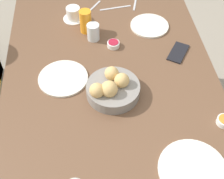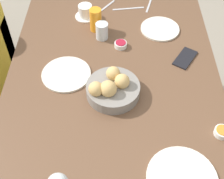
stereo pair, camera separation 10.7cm
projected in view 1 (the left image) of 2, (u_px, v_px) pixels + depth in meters
ground_plane at (112, 161)px, 2.00m from camera, size 10.00×10.00×0.00m
dining_table at (112, 97)px, 1.51m from camera, size 1.57×1.03×0.72m
bread_basket at (111, 88)px, 1.39m from camera, size 0.24×0.24×0.11m
plate_near_left at (193, 170)px, 1.17m from camera, size 0.27×0.27×0.01m
plate_near_right at (149, 26)px, 1.74m from camera, size 0.21×0.21×0.01m
plate_far_center at (63, 78)px, 1.48m from camera, size 0.24×0.24×0.01m
juice_glass at (86, 21)px, 1.67m from camera, size 0.06×0.06×0.13m
water_tumbler at (93, 32)px, 1.64m from camera, size 0.07×0.07×0.09m
coffee_cup at (73, 14)px, 1.76m from camera, size 0.12×0.12×0.08m
jam_bowl_berry at (113, 44)px, 1.63m from camera, size 0.06×0.06×0.03m
jam_bowl_honey at (224, 121)px, 1.31m from camera, size 0.06×0.06×0.03m
fork_silver at (115, 8)px, 1.86m from camera, size 0.04×0.19×0.00m
knife_silver at (135, 1)px, 1.90m from camera, size 0.19×0.06×0.00m
spoon_coffee at (94, 7)px, 1.87m from camera, size 0.12×0.09×0.00m
cell_phone at (178, 52)px, 1.60m from camera, size 0.17×0.14×0.01m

